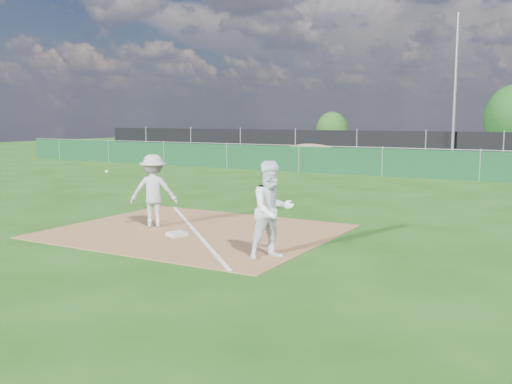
% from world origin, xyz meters
% --- Properties ---
extents(ground, '(90.00, 90.00, 0.00)m').
position_xyz_m(ground, '(0.00, 10.00, 0.00)').
color(ground, '#1C4D10').
rests_on(ground, ground).
extents(infield_dirt, '(6.00, 5.00, 0.02)m').
position_xyz_m(infield_dirt, '(0.00, 1.00, 0.01)').
color(infield_dirt, '#8E5F38').
rests_on(infield_dirt, ground).
extents(foul_line, '(5.01, 5.01, 0.01)m').
position_xyz_m(foul_line, '(0.00, 1.00, 0.03)').
color(foul_line, white).
rests_on(foul_line, infield_dirt).
extents(green_fence, '(44.00, 0.05, 1.20)m').
position_xyz_m(green_fence, '(0.00, 15.00, 0.60)').
color(green_fence, '#0F391C').
rests_on(green_fence, ground).
extents(dirt_mound, '(3.38, 2.60, 1.17)m').
position_xyz_m(dirt_mound, '(-5.00, 18.50, 0.58)').
color(dirt_mound, '#9A724A').
rests_on(dirt_mound, ground).
extents(black_fence, '(46.00, 0.04, 1.80)m').
position_xyz_m(black_fence, '(0.00, 23.00, 0.90)').
color(black_fence, black).
rests_on(black_fence, ground).
extents(parking_lot, '(46.00, 9.00, 0.01)m').
position_xyz_m(parking_lot, '(0.00, 28.00, 0.01)').
color(parking_lot, black).
rests_on(parking_lot, ground).
extents(light_pole, '(0.16, 0.16, 8.00)m').
position_xyz_m(light_pole, '(1.50, 22.70, 4.00)').
color(light_pole, slate).
rests_on(light_pole, ground).
extents(first_base, '(0.46, 0.46, 0.08)m').
position_xyz_m(first_base, '(-0.03, 0.38, 0.06)').
color(first_base, silver).
rests_on(first_base, infield_dirt).
extents(play_at_first, '(1.99, 1.10, 1.68)m').
position_xyz_m(play_at_first, '(-1.13, 0.97, 0.86)').
color(play_at_first, silver).
rests_on(play_at_first, infield_dirt).
extents(runner, '(1.04, 1.09, 1.78)m').
position_xyz_m(runner, '(2.65, -0.32, 0.89)').
color(runner, white).
rests_on(runner, ground).
extents(car_left, '(4.21, 2.50, 1.34)m').
position_xyz_m(car_left, '(-7.73, 27.37, 0.68)').
color(car_left, '#9B9DA2').
rests_on(car_left, parking_lot).
extents(car_mid, '(4.48, 2.44, 1.40)m').
position_xyz_m(car_mid, '(0.88, 27.00, 0.71)').
color(car_mid, black).
rests_on(car_mid, parking_lot).
extents(tree_left, '(2.54, 2.54, 3.02)m').
position_xyz_m(tree_left, '(-9.72, 33.36, 1.55)').
color(tree_left, '#382316').
rests_on(tree_left, ground).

